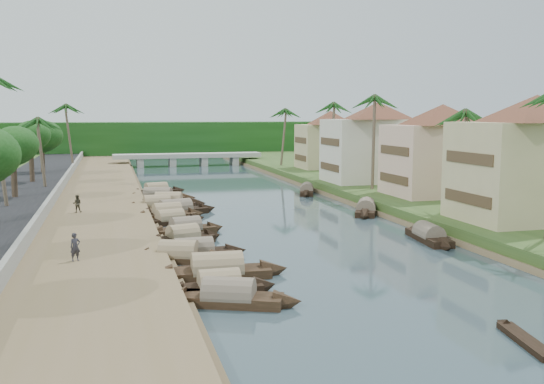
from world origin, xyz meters
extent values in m
plane|color=#32434B|center=(0.00, 0.00, 0.00)|extent=(220.00, 220.00, 0.00)
cube|color=brown|center=(-16.00, 20.00, 0.40)|extent=(10.00, 180.00, 0.80)
cube|color=#2E481D|center=(19.00, 20.00, 0.60)|extent=(16.00, 180.00, 1.20)
cube|color=black|center=(-24.50, 20.00, 0.70)|extent=(8.00, 180.00, 1.40)
cube|color=gray|center=(-20.20, 20.00, 1.35)|extent=(0.40, 180.00, 1.10)
cube|color=#143B10|center=(0.00, 95.00, 4.00)|extent=(120.00, 4.00, 8.00)
cube|color=#143B10|center=(0.00, 100.00, 4.00)|extent=(120.00, 4.00, 8.00)
cube|color=#143B10|center=(0.00, 105.00, 4.00)|extent=(120.00, 4.00, 8.00)
cube|color=#999990|center=(0.00, 72.00, 2.00)|extent=(28.00, 4.00, 0.80)
cube|color=#999990|center=(-9.00, 72.00, 0.90)|extent=(1.20, 3.50, 1.80)
cube|color=#999990|center=(-3.00, 72.00, 0.90)|extent=(1.20, 3.50, 1.80)
cube|color=#999990|center=(3.00, 72.00, 0.90)|extent=(1.20, 3.50, 1.80)
cube|color=#999990|center=(9.00, 72.00, 0.90)|extent=(1.20, 3.50, 1.80)
cube|color=tan|center=(19.00, -2.00, 5.20)|extent=(12.00, 8.00, 8.00)
pyramid|color=brown|center=(19.00, -2.00, 10.30)|extent=(14.85, 14.85, 2.20)
cube|color=#473521|center=(12.95, -2.00, 3.20)|extent=(0.10, 6.40, 0.90)
cube|color=#473521|center=(12.95, -2.00, 6.40)|extent=(0.10, 6.40, 0.90)
cube|color=#D0AE93|center=(20.00, 14.00, 4.95)|extent=(11.00, 8.00, 7.50)
pyramid|color=brown|center=(20.00, 14.00, 9.80)|extent=(14.11, 14.11, 2.20)
cube|color=#473521|center=(14.45, 14.00, 3.08)|extent=(0.10, 6.40, 0.90)
cube|color=#473521|center=(14.45, 14.00, 6.08)|extent=(0.10, 6.40, 0.90)
cube|color=beige|center=(19.00, 28.00, 5.20)|extent=(13.00, 8.00, 8.00)
pyramid|color=brown|center=(19.00, 28.00, 10.30)|extent=(15.59, 15.59, 2.20)
cube|color=#473521|center=(12.45, 28.00, 3.20)|extent=(0.10, 6.40, 0.90)
cube|color=#473521|center=(12.45, 28.00, 6.40)|extent=(0.10, 6.40, 0.90)
cube|color=tan|center=(20.00, 48.00, 4.70)|extent=(10.00, 7.00, 7.00)
pyramid|color=brown|center=(20.00, 48.00, 9.30)|extent=(12.62, 12.62, 2.20)
cube|color=#473521|center=(14.95, 48.00, 2.95)|extent=(0.10, 5.60, 0.90)
cube|color=#473521|center=(14.95, 48.00, 5.75)|extent=(0.10, 5.60, 0.90)
cube|color=black|center=(-8.70, -14.12, 0.20)|extent=(5.82, 3.77, 0.70)
cone|color=black|center=(-5.84, -15.32, 0.28)|extent=(2.08, 2.06, 1.74)
cone|color=black|center=(-11.56, -12.92, 0.28)|extent=(2.08, 2.06, 1.74)
cylinder|color=#716455|center=(-8.70, -14.12, 0.58)|extent=(4.63, 3.32, 1.81)
cube|color=black|center=(-8.86, -12.14, 0.20)|extent=(4.72, 1.69, 0.70)
cone|color=black|center=(-6.24, -12.14, 0.28)|extent=(1.38, 1.52, 1.66)
cone|color=black|center=(-11.49, -12.14, 0.28)|extent=(1.38, 1.52, 1.66)
cylinder|color=#947E5E|center=(-8.86, -12.14, 0.58)|extent=(3.61, 1.76, 1.75)
cube|color=black|center=(-8.38, -8.74, 0.20)|extent=(6.53, 2.33, 0.70)
cone|color=black|center=(-4.81, -8.92, 0.28)|extent=(1.93, 1.90, 2.01)
cone|color=black|center=(-11.95, -8.56, 0.28)|extent=(1.93, 1.90, 2.01)
cylinder|color=#947E5E|center=(-8.38, -8.74, 0.58)|extent=(5.01, 2.33, 2.09)
cube|color=black|center=(-9.09, -3.43, 0.20)|extent=(5.57, 2.02, 0.70)
cone|color=black|center=(-6.04, -3.28, 0.28)|extent=(1.65, 1.65, 1.75)
cone|color=black|center=(-12.14, -3.58, 0.28)|extent=(1.65, 1.65, 1.75)
cylinder|color=#716455|center=(-9.09, -3.43, 0.58)|extent=(4.28, 2.03, 1.82)
cube|color=black|center=(-10.17, -4.07, 0.20)|extent=(5.49, 3.63, 0.70)
cone|color=black|center=(-7.49, -5.18, 0.28)|extent=(2.01, 2.05, 1.76)
cone|color=black|center=(-12.85, -2.96, 0.28)|extent=(2.01, 2.05, 1.76)
cylinder|color=#947E5E|center=(-10.17, -4.07, 0.58)|extent=(4.38, 3.22, 1.84)
cube|color=black|center=(-9.21, 1.70, 0.20)|extent=(4.98, 3.06, 0.70)
cone|color=black|center=(-6.73, 2.44, 0.28)|extent=(1.79, 1.95, 1.76)
cone|color=black|center=(-11.69, 0.96, 0.28)|extent=(1.79, 1.95, 1.76)
cylinder|color=#947E5E|center=(-9.21, 1.70, 0.58)|extent=(3.95, 2.81, 1.87)
cube|color=black|center=(-8.58, 5.27, 0.20)|extent=(5.18, 2.82, 0.70)
cone|color=black|center=(-5.92, 5.89, 0.28)|extent=(1.76, 1.87, 1.74)
cone|color=black|center=(-11.24, 4.66, 0.28)|extent=(1.76, 1.87, 1.74)
cylinder|color=#716455|center=(-8.58, 5.27, 0.58)|extent=(4.07, 2.63, 1.83)
cube|color=black|center=(-9.37, 10.13, 0.20)|extent=(5.20, 2.91, 0.70)
cone|color=black|center=(-6.73, 10.92, 0.28)|extent=(1.76, 1.75, 1.56)
cone|color=black|center=(-12.01, 9.35, 0.28)|extent=(1.76, 1.75, 1.56)
cylinder|color=#947E5E|center=(-9.37, 10.13, 0.58)|extent=(4.09, 2.64, 1.62)
cube|color=black|center=(-9.39, 12.94, 0.20)|extent=(5.53, 2.83, 0.70)
cone|color=black|center=(-6.50, 13.43, 0.28)|extent=(1.83, 2.01, 1.93)
cone|color=black|center=(-12.28, 12.44, 0.28)|extent=(1.83, 2.01, 1.93)
cylinder|color=#947E5E|center=(-9.39, 12.94, 0.58)|extent=(4.32, 2.70, 2.04)
cube|color=black|center=(-8.35, 15.38, 0.20)|extent=(6.69, 3.66, 0.70)
cone|color=black|center=(-4.94, 16.39, 0.28)|extent=(2.24, 2.17, 1.92)
cone|color=black|center=(-11.77, 14.36, 0.28)|extent=(2.24, 2.17, 1.92)
cylinder|color=#716455|center=(-8.35, 15.38, 0.58)|extent=(5.26, 3.30, 1.98)
cube|color=black|center=(-9.85, 19.32, 0.20)|extent=(5.77, 2.36, 0.70)
cone|color=black|center=(-6.74, 19.62, 0.28)|extent=(1.77, 1.80, 1.84)
cone|color=black|center=(-12.96, 19.03, 0.28)|extent=(1.77, 1.80, 1.84)
cylinder|color=#947E5E|center=(-9.85, 19.32, 0.58)|extent=(4.45, 2.31, 1.92)
cube|color=black|center=(-8.51, 20.80, 0.20)|extent=(6.17, 3.36, 0.70)
cone|color=black|center=(-5.35, 20.02, 0.28)|extent=(2.09, 2.16, 1.99)
cone|color=black|center=(-11.67, 21.58, 0.28)|extent=(2.09, 2.16, 1.99)
cylinder|color=#947E5E|center=(-8.51, 20.80, 0.58)|extent=(4.85, 3.10, 2.09)
cube|color=black|center=(-9.26, 25.96, 0.20)|extent=(6.78, 3.88, 0.70)
cone|color=black|center=(-5.83, 24.76, 0.28)|extent=(2.29, 2.16, 1.85)
cone|color=black|center=(-12.69, 27.16, 0.28)|extent=(2.29, 2.16, 1.85)
cylinder|color=#716455|center=(-9.26, 25.96, 0.58)|extent=(5.34, 3.44, 1.89)
cube|color=black|center=(-9.02, 31.35, 0.20)|extent=(5.78, 3.13, 0.70)
cone|color=black|center=(-6.07, 32.13, 0.28)|extent=(1.94, 1.96, 1.79)
cone|color=black|center=(-11.98, 30.57, 0.28)|extent=(1.94, 1.96, 1.79)
cylinder|color=#947E5E|center=(-9.02, 31.35, 0.58)|extent=(4.54, 2.87, 1.86)
cube|color=black|center=(9.42, -2.45, 0.20)|extent=(2.31, 6.01, 0.70)
cone|color=black|center=(9.78, 0.79, 0.28)|extent=(1.67, 1.82, 1.69)
cone|color=black|center=(9.05, -5.68, 0.28)|extent=(1.67, 1.82, 1.69)
cylinder|color=#716455|center=(9.42, -2.45, 0.58)|extent=(2.22, 4.64, 1.73)
cube|color=black|center=(10.08, 11.03, 0.20)|extent=(4.30, 6.08, 0.70)
cone|color=black|center=(11.54, 13.94, 0.28)|extent=(2.25, 2.26, 1.86)
cone|color=black|center=(8.61, 8.12, 0.28)|extent=(2.25, 2.26, 1.86)
cylinder|color=#716455|center=(10.08, 11.03, 0.58)|extent=(3.74, 4.87, 1.94)
cube|color=black|center=(9.09, 26.92, 0.20)|extent=(3.34, 5.75, 0.70)
cone|color=black|center=(10.12, 29.82, 0.28)|extent=(1.87, 1.96, 1.61)
cone|color=black|center=(8.07, 24.01, 0.28)|extent=(1.87, 1.96, 1.61)
cylinder|color=#716455|center=(9.09, 26.92, 0.58)|extent=(2.97, 4.54, 1.65)
cube|color=black|center=(2.67, -22.70, 0.10)|extent=(1.47, 4.16, 0.35)
cone|color=black|center=(3.08, -20.44, 0.10)|extent=(0.92, 1.14, 0.74)
cube|color=black|center=(-10.22, -6.71, 0.10)|extent=(3.86, 1.08, 0.35)
cone|color=black|center=(-8.07, -6.58, 0.10)|extent=(1.00, 0.90, 0.85)
cone|color=black|center=(-12.36, -6.84, 0.10)|extent=(1.00, 0.90, 0.85)
cube|color=black|center=(-7.20, 24.32, 0.10)|extent=(3.77, 1.37, 0.35)
cone|color=black|center=(-5.15, 23.96, 0.10)|extent=(1.04, 0.89, 0.74)
cone|color=black|center=(-9.25, 24.68, 0.10)|extent=(1.04, 0.89, 0.74)
cylinder|color=brown|center=(16.00, 4.42, 5.68)|extent=(1.38, 0.36, 8.95)
sphere|color=#1A4818|center=(16.00, 4.42, 9.98)|extent=(3.20, 3.20, 3.20)
cylinder|color=brown|center=(15.00, 20.48, 6.59)|extent=(0.45, 0.36, 10.77)
sphere|color=#1A4818|center=(15.00, 20.48, 11.75)|extent=(3.20, 3.20, 3.20)
cylinder|color=brown|center=(16.00, 37.01, 6.32)|extent=(0.93, 0.36, 10.24)
sphere|color=#1A4818|center=(16.00, 37.01, 11.23)|extent=(3.20, 3.20, 3.20)
cylinder|color=brown|center=(-24.00, 15.80, 7.40)|extent=(1.31, 0.36, 12.00)
cylinder|color=brown|center=(-22.00, 30.93, 5.37)|extent=(0.93, 0.36, 7.95)
sphere|color=#1A4818|center=(-22.00, 30.93, 9.18)|extent=(3.20, 3.20, 3.20)
cylinder|color=brown|center=(14.00, 55.27, 5.95)|extent=(1.25, 0.36, 9.50)
sphere|color=#1A4818|center=(14.00, 55.27, 10.52)|extent=(3.20, 3.20, 3.20)
cylinder|color=brown|center=(-20.50, 60.03, 6.40)|extent=(1.26, 0.36, 9.98)
sphere|color=#1A4818|center=(-20.50, 60.03, 11.19)|extent=(3.20, 3.20, 3.20)
cylinder|color=#493A2A|center=(-24.00, 22.37, 3.12)|extent=(0.60, 0.60, 3.53)
ellipsoid|color=#143B10|center=(-24.00, 22.37, 6.49)|extent=(4.58, 4.58, 3.77)
cylinder|color=#493A2A|center=(-24.00, 37.13, 3.30)|extent=(0.60, 0.60, 3.88)
ellipsoid|color=#143B10|center=(-24.00, 37.13, 7.01)|extent=(4.36, 4.36, 3.58)
cylinder|color=#493A2A|center=(-24.00, 50.33, 3.11)|extent=(0.60, 0.60, 3.50)
ellipsoid|color=#143B10|center=(-24.00, 50.33, 6.46)|extent=(5.26, 5.26, 4.33)
cylinder|color=#493A2A|center=(24.00, 30.69, 2.93)|extent=(0.60, 0.60, 3.54)
ellipsoid|color=#143B10|center=(24.00, 30.69, 6.31)|extent=(4.51, 4.51, 3.71)
imported|color=#2A2830|center=(-16.69, -5.47, 1.68)|extent=(0.76, 0.64, 1.77)
imported|color=#312E22|center=(-17.51, 14.14, 1.62)|extent=(0.84, 0.68, 1.65)
camera|label=1|loc=(-14.41, -44.07, 9.83)|focal=40.00mm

